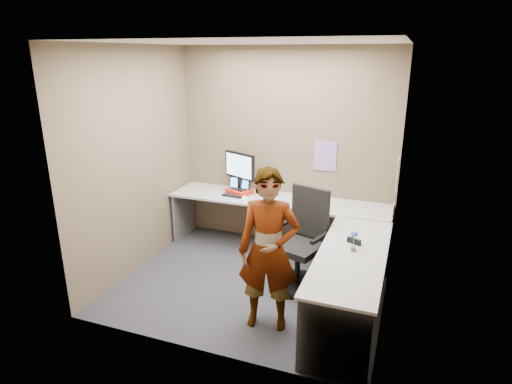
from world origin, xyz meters
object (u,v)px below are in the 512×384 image
at_px(office_chair, 301,248).
at_px(desk, 297,230).
at_px(person, 269,251).
at_px(monitor, 240,168).

bearing_deg(office_chair, desk, 134.04).
relative_size(office_chair, person, 0.70).
bearing_deg(monitor, person, -35.80).
relative_size(desk, office_chair, 2.62).
distance_m(office_chair, person, 0.93).
distance_m(monitor, office_chair, 1.56).
height_order(desk, monitor, monitor).
relative_size(monitor, person, 0.32).
bearing_deg(office_chair, person, -78.93).
relative_size(desk, monitor, 5.85).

